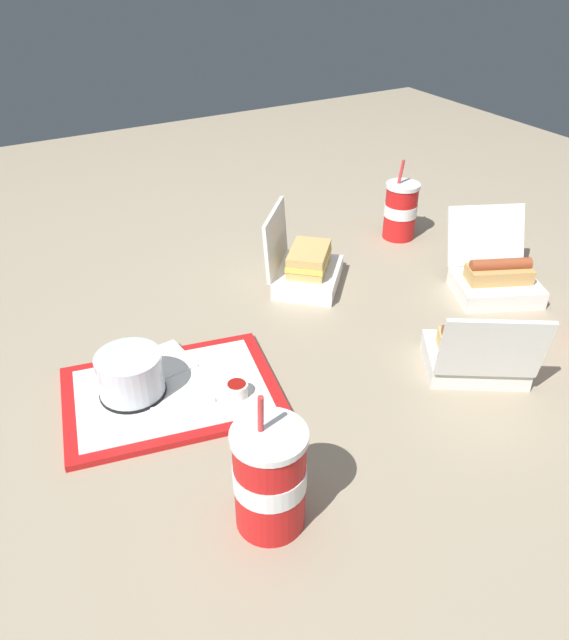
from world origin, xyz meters
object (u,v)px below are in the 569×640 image
object	(u,v)px
food_tray	(171,393)
soda_cup_back	(401,210)
plastic_fork	(183,405)
clamshell_sandwich_front	(305,267)
cake_container	(131,376)
clamshell_hotdog_back	(495,277)
clamshell_hotdog_center	(477,354)
ketchup_cup	(237,389)
soda_cup_front	(270,478)

from	to	relation	value
food_tray	soda_cup_back	size ratio (longest dim) A/B	1.99
plastic_fork	clamshell_sandwich_front	distance (m)	0.49
food_tray	cake_container	distance (m)	0.08
clamshell_sandwich_front	clamshell_hotdog_back	distance (m)	0.42
plastic_fork	clamshell_hotdog_center	distance (m)	0.54
ketchup_cup	soda_cup_front	bearing A→B (deg)	74.09
clamshell_sandwich_front	soda_cup_back	distance (m)	0.36
food_tray	ketchup_cup	bearing A→B (deg)	144.47
clamshell_hotdog_back	food_tray	bearing A→B (deg)	-1.50
cake_container	soda_cup_back	world-z (taller)	soda_cup_back
plastic_fork	ketchup_cup	bearing A→B (deg)	-177.61
clamshell_sandwich_front	ketchup_cup	bearing A→B (deg)	42.84
food_tray	clamshell_hotdog_back	size ratio (longest dim) A/B	1.63
ketchup_cup	clamshell_hotdog_center	bearing A→B (deg)	161.11
food_tray	plastic_fork	bearing A→B (deg)	93.19
ketchup_cup	cake_container	bearing A→B (deg)	-31.69
cake_container	clamshell_hotdog_back	world-z (taller)	clamshell_hotdog_back
clamshell_sandwich_front	soda_cup_front	distance (m)	0.67
clamshell_hotdog_center	soda_cup_back	distance (m)	0.58
plastic_fork	clamshell_sandwich_front	world-z (taller)	clamshell_sandwich_front
ketchup_cup	soda_cup_back	xyz separation A→B (m)	(-0.66, -0.39, 0.05)
clamshell_sandwich_front	food_tray	bearing A→B (deg)	28.58
clamshell_hotdog_back	plastic_fork	bearing A→B (deg)	2.29
ketchup_cup	soda_cup_back	size ratio (longest dim) A/B	0.19
food_tray	cake_container	size ratio (longest dim) A/B	3.56
food_tray	clamshell_sandwich_front	xyz separation A→B (m)	(-0.41, -0.22, 0.04)
food_tray	soda_cup_back	bearing A→B (deg)	-157.23
food_tray	clamshell_sandwich_front	world-z (taller)	clamshell_sandwich_front
cake_container	soda_cup_front	size ratio (longest dim) A/B	0.51
clamshell_hotdog_back	cake_container	bearing A→B (deg)	-3.31
ketchup_cup	clamshell_hotdog_center	distance (m)	0.44
cake_container	food_tray	bearing A→B (deg)	155.25
food_tray	soda_cup_back	xyz separation A→B (m)	(-0.76, -0.32, 0.07)
plastic_fork	clamshell_hotdog_center	xyz separation A→B (m)	(-0.51, 0.16, 0.03)
clamshell_hotdog_center	clamshell_hotdog_back	size ratio (longest dim) A/B	0.95
clamshell_hotdog_center	clamshell_sandwich_front	world-z (taller)	clamshell_sandwich_front
food_tray	soda_cup_front	distance (m)	0.33
cake_container	clamshell_hotdog_back	xyz separation A→B (m)	(-0.82, 0.05, -0.01)
food_tray	cake_container	xyz separation A→B (m)	(0.06, -0.03, 0.04)
clamshell_sandwich_front	soda_cup_back	world-z (taller)	soda_cup_back
soda_cup_back	plastic_fork	bearing A→B (deg)	26.00
cake_container	clamshell_sandwich_front	world-z (taller)	clamshell_sandwich_front
clamshell_hotdog_back	soda_cup_front	bearing A→B (deg)	22.39
soda_cup_front	food_tray	bearing A→B (deg)	-85.82
plastic_fork	soda_cup_back	xyz separation A→B (m)	(-0.75, -0.37, 0.06)
cake_container	clamshell_hotdog_center	bearing A→B (deg)	157.39
ketchup_cup	plastic_fork	bearing A→B (deg)	-11.18
cake_container	clamshell_sandwich_front	bearing A→B (deg)	-157.33
soda_cup_front	clamshell_sandwich_front	bearing A→B (deg)	-125.37
ketchup_cup	clamshell_hotdog_center	world-z (taller)	clamshell_hotdog_center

